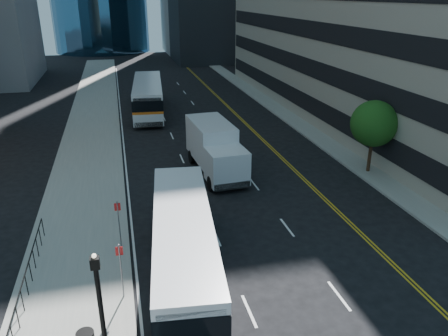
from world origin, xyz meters
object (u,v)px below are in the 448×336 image
at_px(bus_front, 184,244).
at_px(box_truck, 215,148).
at_px(street_tree, 374,124).
at_px(bus_rear, 148,96).
at_px(lamp_post, 101,312).

xyz_separation_m(bus_front, box_truck, (4.04, 11.59, 0.21)).
distance_m(street_tree, box_truck, 11.07).
distance_m(bus_front, bus_rear, 29.53).
distance_m(lamp_post, bus_rear, 34.79).
height_order(street_tree, lamp_post, street_tree).
height_order(lamp_post, box_truck, lamp_post).
relative_size(bus_front, box_truck, 1.58).
distance_m(bus_rear, box_truck, 18.21).
relative_size(lamp_post, box_truck, 0.61).
distance_m(street_tree, bus_rear, 24.81).
xyz_separation_m(street_tree, box_truck, (-10.61, 2.61, -1.79)).
height_order(street_tree, bus_front, street_tree).
distance_m(street_tree, bus_front, 17.30).
height_order(bus_front, bus_rear, bus_rear).
xyz_separation_m(lamp_post, bus_rear, (4.18, 34.53, -0.88)).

